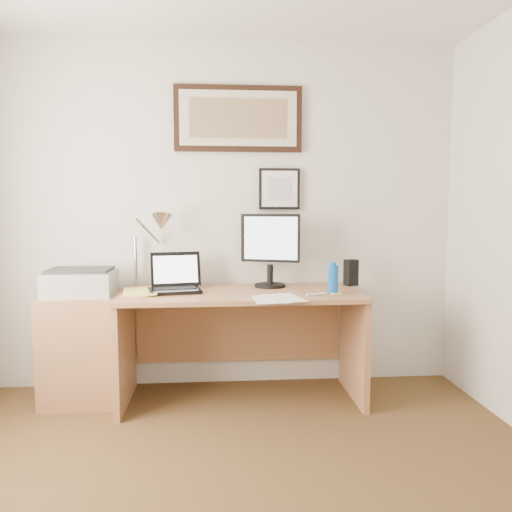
{
  "coord_description": "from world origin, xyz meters",
  "views": [
    {
      "loc": [
        -0.02,
        -1.68,
        1.31
      ],
      "look_at": [
        0.23,
        1.43,
        1.01
      ],
      "focal_mm": 35.0,
      "sensor_mm": 36.0,
      "label": 1
    }
  ],
  "objects": [
    {
      "name": "wall_back",
      "position": [
        0.0,
        2.0,
        1.25
      ],
      "size": [
        3.5,
        0.02,
        2.5
      ],
      "primitive_type": "cube",
      "color": "silver",
      "rests_on": "ground"
    },
    {
      "name": "side_cabinet",
      "position": [
        -0.92,
        1.68,
        0.36
      ],
      "size": [
        0.5,
        0.4,
        0.73
      ],
      "primitive_type": "cube",
      "color": "#95633E",
      "rests_on": "floor"
    },
    {
      "name": "water_bottle",
      "position": [
        0.75,
        1.49,
        0.84
      ],
      "size": [
        0.07,
        0.07,
        0.19
      ],
      "primitive_type": "cylinder",
      "color": "#0D53AF",
      "rests_on": "desk"
    },
    {
      "name": "bottle_cap",
      "position": [
        0.75,
        1.49,
        0.95
      ],
      "size": [
        0.03,
        0.03,
        0.02
      ],
      "primitive_type": "cylinder",
      "color": "#0D53AF",
      "rests_on": "water_bottle"
    },
    {
      "name": "speaker",
      "position": [
        0.96,
        1.83,
        0.84
      ],
      "size": [
        0.11,
        0.1,
        0.19
      ],
      "primitive_type": "cube",
      "rotation": [
        0.0,
        0.0,
        0.37
      ],
      "color": "black",
      "rests_on": "desk"
    },
    {
      "name": "paper_sheet_a",
      "position": [
        0.31,
        1.33,
        0.75
      ],
      "size": [
        0.21,
        0.29,
        0.0
      ],
      "primitive_type": "cube",
      "rotation": [
        0.0,
        0.0,
        0.06
      ],
      "color": "white",
      "rests_on": "desk"
    },
    {
      "name": "paper_sheet_b",
      "position": [
        0.4,
        1.36,
        0.75
      ],
      "size": [
        0.28,
        0.35,
        0.0
      ],
      "primitive_type": "cube",
      "rotation": [
        0.0,
        0.0,
        0.23
      ],
      "color": "white",
      "rests_on": "desk"
    },
    {
      "name": "sticky_pad",
      "position": [
        0.76,
        1.48,
        0.76
      ],
      "size": [
        0.08,
        0.08,
        0.01
      ],
      "primitive_type": "cube",
      "rotation": [
        0.0,
        0.0,
        0.14
      ],
      "color": "#F7E275",
      "rests_on": "desk"
    },
    {
      "name": "marker_pen",
      "position": [
        0.62,
        1.44,
        0.76
      ],
      "size": [
        0.14,
        0.06,
        0.02
      ],
      "primitive_type": "cylinder",
      "rotation": [
        0.0,
        1.57,
        0.35
      ],
      "color": "white",
      "rests_on": "desk"
    },
    {
      "name": "book",
      "position": [
        -0.62,
        1.59,
        0.76
      ],
      "size": [
        0.26,
        0.32,
        0.02
      ],
      "primitive_type": "imported",
      "rotation": [
        0.0,
        0.0,
        0.16
      ],
      "color": "#EDE16F",
      "rests_on": "desk"
    },
    {
      "name": "desk",
      "position": [
        0.15,
        1.72,
        0.51
      ],
      "size": [
        1.6,
        0.7,
        0.75
      ],
      "color": "#95633E",
      "rests_on": "floor"
    },
    {
      "name": "laptop",
      "position": [
        -0.3,
        1.69,
        0.81
      ],
      "size": [
        0.38,
        0.35,
        0.26
      ],
      "color": "black",
      "rests_on": "desk"
    },
    {
      "name": "lcd_monitor",
      "position": [
        0.37,
        1.81,
        1.04
      ],
      "size": [
        0.41,
        0.22,
        0.52
      ],
      "color": "black",
      "rests_on": "desk"
    },
    {
      "name": "printer",
      "position": [
        -0.92,
        1.69,
        0.82
      ],
      "size": [
        0.44,
        0.34,
        0.18
      ],
      "color": "#9F9FA2",
      "rests_on": "side_cabinet"
    },
    {
      "name": "desk_lamp",
      "position": [
        -0.41,
        1.81,
        1.19
      ],
      "size": [
        0.29,
        0.27,
        0.53
      ],
      "color": "silver",
      "rests_on": "desk"
    },
    {
      "name": "picture_large",
      "position": [
        0.15,
        1.97,
        1.95
      ],
      "size": [
        0.92,
        0.04,
        0.47
      ],
      "color": "black",
      "rests_on": "wall_back"
    },
    {
      "name": "picture_small",
      "position": [
        0.45,
        1.97,
        1.45
      ],
      "size": [
        0.3,
        0.03,
        0.3
      ],
      "color": "black",
      "rests_on": "wall_back"
    }
  ]
}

